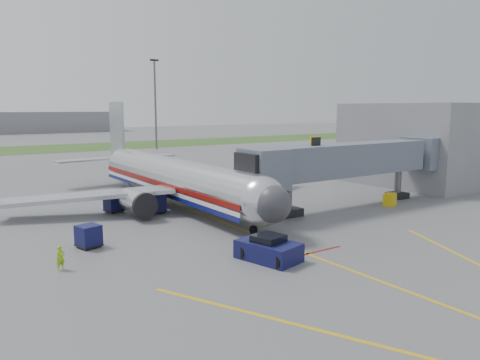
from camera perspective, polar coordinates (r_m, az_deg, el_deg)
ground at (r=34.15m, az=3.64°, el=-7.29°), size 400.00×400.00×0.00m
grass_strip at (r=117.97m, az=-24.36°, el=3.39°), size 300.00×25.00×0.01m
apron_markings at (r=28.95m, az=12.83°, el=-10.47°), size 21.52×50.00×0.01m
airliner at (r=46.30m, az=-7.99°, el=0.24°), size 32.10×35.67×10.25m
jet_bridge at (r=45.51m, az=12.65°, el=2.28°), size 25.30×4.00×6.90m
terminal at (r=61.87m, az=20.19°, el=4.11°), size 10.00×16.00×10.00m
light_mast_right at (r=110.53m, az=-10.28°, el=9.31°), size 2.00×0.44×20.40m
pushback_tug at (r=29.64m, az=3.49°, el=-8.45°), size 3.21×4.30×1.60m
baggage_cart_a at (r=33.75m, az=-17.98°, el=-6.52°), size 1.74×1.74×1.54m
baggage_cart_b at (r=43.19m, az=-10.35°, el=-2.73°), size 1.79×1.79×1.84m
baggage_cart_c at (r=44.38m, az=-15.10°, el=-2.73°), size 1.77×1.77×1.63m
belt_loader at (r=46.30m, az=-11.29°, el=-2.53°), size 2.09×4.33×2.05m
ground_power_cart at (r=48.09m, az=17.79°, el=-2.27°), size 1.75×1.50×1.18m
ramp_worker at (r=29.72m, az=-21.04°, el=-8.85°), size 0.61×0.48×1.47m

